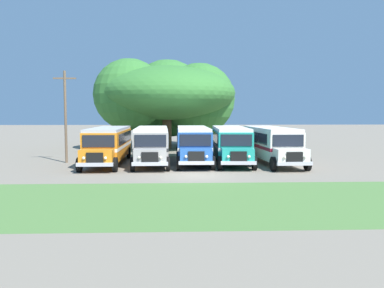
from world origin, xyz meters
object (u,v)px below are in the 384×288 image
(parked_bus_slot_1, at_px, (152,143))
(utility_pole, at_px, (65,114))
(parked_bus_slot_4, at_px, (271,143))
(broad_shade_tree, at_px, (168,96))
(parked_bus_slot_2, at_px, (193,143))
(parked_bus_slot_3, at_px, (231,143))
(parked_bus_slot_0, at_px, (109,143))

(parked_bus_slot_1, xyz_separation_m, utility_pole, (-6.85, 0.33, 2.32))
(parked_bus_slot_4, relative_size, broad_shade_tree, 0.63)
(parked_bus_slot_1, xyz_separation_m, broad_shade_tree, (1.05, 14.08, 4.30))
(parked_bus_slot_4, bearing_deg, parked_bus_slot_2, -98.70)
(utility_pole, bearing_deg, parked_bus_slot_3, -0.26)
(parked_bus_slot_0, xyz_separation_m, parked_bus_slot_3, (9.75, 0.47, 0.00))
(parked_bus_slot_2, bearing_deg, parked_bus_slot_3, 87.87)
(parked_bus_slot_4, distance_m, utility_pole, 16.56)
(broad_shade_tree, bearing_deg, parked_bus_slot_0, -107.32)
(parked_bus_slot_2, xyz_separation_m, parked_bus_slot_3, (3.05, -0.13, 0.00))
(parked_bus_slot_0, relative_size, broad_shade_tree, 0.63)
(parked_bus_slot_1, height_order, parked_bus_slot_2, same)
(parked_bus_slot_3, distance_m, parked_bus_slot_4, 3.23)
(utility_pole, bearing_deg, parked_bus_slot_1, -2.76)
(parked_bus_slot_1, relative_size, broad_shade_tree, 0.63)
(parked_bus_slot_0, xyz_separation_m, broad_shade_tree, (4.45, 14.29, 4.30))
(parked_bus_slot_0, distance_m, utility_pole, 4.19)
(parked_bus_slot_0, bearing_deg, parked_bus_slot_4, 89.74)
(parked_bus_slot_0, distance_m, parked_bus_slot_1, 3.41)
(parked_bus_slot_3, bearing_deg, parked_bus_slot_1, -85.28)
(broad_shade_tree, xyz_separation_m, utility_pole, (-7.91, -13.75, -1.98))
(broad_shade_tree, bearing_deg, utility_pole, -119.89)
(parked_bus_slot_0, distance_m, parked_bus_slot_4, 12.93)
(broad_shade_tree, relative_size, utility_pole, 2.36)
(parked_bus_slot_0, relative_size, parked_bus_slot_4, 1.00)
(parked_bus_slot_3, bearing_deg, broad_shade_tree, -156.76)
(parked_bus_slot_2, relative_size, utility_pole, 1.48)
(parked_bus_slot_1, xyz_separation_m, parked_bus_slot_2, (3.30, 0.40, 0.00))
(parked_bus_slot_1, xyz_separation_m, parked_bus_slot_3, (6.34, 0.27, 0.00))
(parked_bus_slot_2, bearing_deg, parked_bus_slot_1, -82.78)
(parked_bus_slot_1, bearing_deg, broad_shade_tree, 174.06)
(parked_bus_slot_1, bearing_deg, utility_pole, -94.43)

